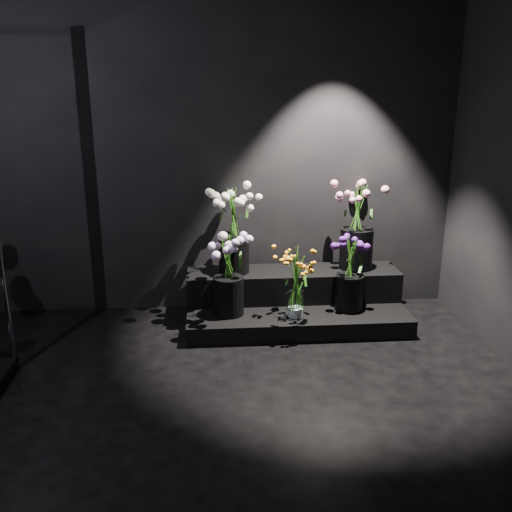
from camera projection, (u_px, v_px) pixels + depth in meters
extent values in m
plane|color=black|center=(227.00, 440.00, 3.17)|extent=(4.00, 4.00, 0.00)
plane|color=black|center=(217.00, 146.00, 4.67)|extent=(4.00, 0.00, 4.00)
plane|color=black|center=(254.00, 438.00, 0.85)|extent=(4.00, 0.00, 4.00)
cube|color=black|center=(296.00, 315.00, 4.68)|extent=(1.77, 0.79, 0.15)
cube|color=black|center=(293.00, 284.00, 4.81)|extent=(1.77, 0.39, 0.25)
cylinder|color=white|center=(296.00, 304.00, 4.42)|extent=(0.13, 0.13, 0.21)
cylinder|color=black|center=(229.00, 296.00, 4.46)|extent=(0.24, 0.24, 0.31)
cylinder|color=black|center=(349.00, 292.00, 4.56)|extent=(0.22, 0.22, 0.29)
cylinder|color=black|center=(234.00, 253.00, 4.69)|extent=(0.25, 0.25, 0.32)
cylinder|color=black|center=(356.00, 249.00, 4.78)|extent=(0.27, 0.27, 0.34)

